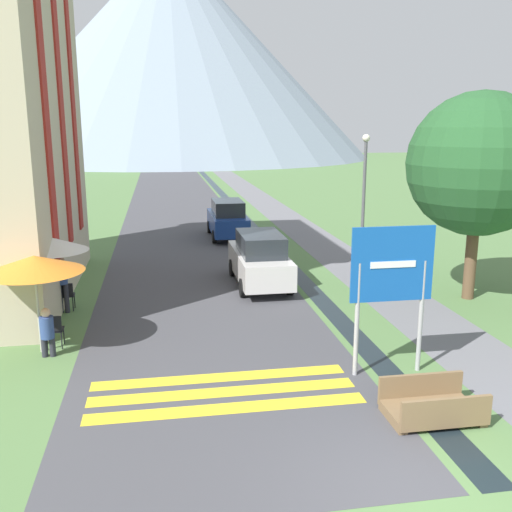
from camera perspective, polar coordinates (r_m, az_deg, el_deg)
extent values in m
plane|color=#517542|center=(27.52, -1.83, 1.83)|extent=(160.00, 160.00, 0.00)
cube|color=#424247|center=(37.15, -7.78, 4.65)|extent=(6.40, 60.00, 0.01)
cube|color=slate|center=(37.83, 1.53, 4.91)|extent=(2.20, 60.00, 0.01)
cube|color=black|center=(37.45, -2.09, 4.82)|extent=(0.60, 60.00, 0.00)
cube|color=yellow|center=(11.35, -2.82, -14.99)|extent=(5.44, 0.44, 0.01)
cube|color=yellow|center=(11.97, -3.23, -13.43)|extent=(5.44, 0.44, 0.01)
cube|color=yellow|center=(12.60, -3.59, -12.02)|extent=(5.44, 0.44, 0.01)
cone|color=gray|center=(99.61, -8.55, 19.53)|extent=(64.71, 64.71, 33.76)
cube|color=maroon|center=(16.43, -20.51, 16.29)|extent=(0.06, 0.70, 9.75)
cube|color=maroon|center=(19.00, -19.04, 15.85)|extent=(0.06, 0.70, 9.75)
cube|color=maroon|center=(21.58, -17.92, 15.50)|extent=(0.06, 0.70, 9.75)
cylinder|color=#9E9EA3|center=(12.42, 10.06, -6.33)|extent=(0.10, 0.10, 2.52)
cylinder|color=#9E9EA3|center=(12.97, 16.16, -5.82)|extent=(0.10, 0.10, 2.52)
cube|color=#1451AD|center=(12.33, 13.50, -0.80)|extent=(1.82, 0.05, 1.62)
cube|color=white|center=(12.30, 13.55, -0.83)|extent=(1.00, 0.02, 0.14)
cube|color=brown|center=(11.45, 17.18, -14.58)|extent=(1.70, 1.10, 0.12)
cube|color=brown|center=(10.92, 18.51, -14.41)|extent=(1.70, 0.08, 0.45)
cube|color=brown|center=(11.73, 16.15, -12.26)|extent=(1.70, 0.08, 0.45)
cube|color=brown|center=(11.19, 13.49, -15.60)|extent=(0.16, 0.99, 0.08)
cube|color=brown|center=(11.84, 20.59, -14.43)|extent=(0.16, 0.99, 0.08)
cube|color=silver|center=(19.29, 0.34, -0.82)|extent=(1.61, 4.26, 0.84)
cube|color=#23282D|center=(18.92, 0.45, 1.27)|extent=(1.36, 2.34, 0.68)
cylinder|color=black|center=(20.55, -2.39, -1.17)|extent=(0.18, 0.60, 0.60)
cylinder|color=black|center=(20.79, 1.78, -1.00)|extent=(0.18, 0.60, 0.60)
cylinder|color=black|center=(18.02, -1.33, -3.20)|extent=(0.18, 0.60, 0.60)
cylinder|color=black|center=(18.30, 3.41, -2.97)|extent=(0.18, 0.60, 0.60)
cube|color=navy|center=(27.57, -2.88, 3.37)|extent=(1.61, 4.24, 0.84)
cube|color=#23282D|center=(27.24, -2.84, 4.87)|extent=(1.37, 2.33, 0.68)
cylinder|color=black|center=(28.85, -4.69, 2.92)|extent=(0.18, 0.60, 0.60)
cylinder|color=black|center=(29.02, -1.68, 3.02)|extent=(0.18, 0.60, 0.60)
cylinder|color=black|center=(26.28, -4.18, 1.94)|extent=(0.18, 0.60, 0.60)
cylinder|color=black|center=(26.46, -0.88, 2.05)|extent=(0.18, 0.60, 0.60)
cube|color=black|center=(17.56, -19.70, -3.91)|extent=(0.40, 0.40, 0.04)
cube|color=black|center=(17.34, -19.84, -3.45)|extent=(0.40, 0.04, 0.40)
cylinder|color=black|center=(17.82, -20.09, -4.46)|extent=(0.03, 0.03, 0.45)
cylinder|color=black|center=(17.76, -19.01, -4.43)|extent=(0.03, 0.03, 0.45)
cylinder|color=black|center=(17.50, -20.28, -4.79)|extent=(0.03, 0.03, 0.45)
cylinder|color=black|center=(17.44, -19.18, -4.76)|extent=(0.03, 0.03, 0.45)
cube|color=black|center=(17.64, -18.36, -3.73)|extent=(0.40, 0.40, 0.04)
cube|color=black|center=(17.42, -18.49, -3.27)|extent=(0.40, 0.04, 0.40)
cylinder|color=black|center=(17.90, -18.76, -4.28)|extent=(0.03, 0.03, 0.45)
cylinder|color=black|center=(17.84, -17.68, -4.25)|extent=(0.03, 0.03, 0.45)
cylinder|color=black|center=(17.57, -18.93, -4.61)|extent=(0.03, 0.03, 0.45)
cylinder|color=black|center=(17.52, -17.83, -4.58)|extent=(0.03, 0.03, 0.45)
cube|color=black|center=(16.44, -20.18, -5.09)|extent=(0.40, 0.40, 0.04)
cube|color=black|center=(16.21, -20.35, -4.61)|extent=(0.40, 0.04, 0.40)
cylinder|color=black|center=(16.70, -20.59, -5.65)|extent=(0.03, 0.03, 0.45)
cylinder|color=black|center=(16.64, -19.44, -5.63)|extent=(0.03, 0.03, 0.45)
cylinder|color=black|center=(16.39, -20.81, -6.03)|extent=(0.03, 0.03, 0.45)
cylinder|color=black|center=(16.32, -19.63, -6.01)|extent=(0.03, 0.03, 0.45)
cube|color=black|center=(14.85, -19.47, -6.96)|extent=(0.40, 0.40, 0.04)
cube|color=black|center=(14.62, -19.65, -6.46)|extent=(0.40, 0.04, 0.40)
cylinder|color=black|center=(15.11, -19.94, -7.55)|extent=(0.03, 0.03, 0.45)
cylinder|color=black|center=(15.05, -18.66, -7.53)|extent=(0.03, 0.03, 0.45)
cylinder|color=black|center=(14.80, -20.17, -8.01)|extent=(0.03, 0.03, 0.45)
cylinder|color=black|center=(14.74, -18.86, -7.99)|extent=(0.03, 0.03, 0.45)
cylinder|color=#B7B2A8|center=(14.45, -20.98, -4.74)|extent=(0.06, 0.06, 2.28)
cone|color=orange|center=(14.19, -21.32, -0.73)|extent=(2.29, 2.29, 0.39)
cylinder|color=#B7B2A8|center=(16.59, -19.51, -2.38)|extent=(0.06, 0.06, 2.28)
cone|color=silver|center=(16.36, -19.78, 1.13)|extent=(1.96, 1.96, 0.38)
cylinder|color=#282833|center=(14.42, -20.39, -8.57)|extent=(0.14, 0.14, 0.46)
cylinder|color=#282833|center=(14.38, -19.68, -8.56)|extent=(0.14, 0.14, 0.46)
cylinder|color=navy|center=(14.23, -20.19, -6.72)|extent=(0.32, 0.32, 0.52)
sphere|color=tan|center=(14.12, -20.31, -5.34)|extent=(0.22, 0.22, 0.22)
cylinder|color=#282833|center=(15.83, -21.62, -6.74)|extent=(0.14, 0.14, 0.46)
cylinder|color=#282833|center=(15.79, -20.98, -6.74)|extent=(0.14, 0.14, 0.46)
cylinder|color=navy|center=(15.64, -21.46, -4.89)|extent=(0.32, 0.32, 0.61)
sphere|color=tan|center=(15.53, -21.58, -3.47)|extent=(0.22, 0.22, 0.22)
cylinder|color=#282833|center=(17.44, -19.00, -4.03)|extent=(0.14, 0.14, 0.87)
cylinder|color=#282833|center=(17.41, -18.41, -4.01)|extent=(0.14, 0.14, 0.87)
cylinder|color=navy|center=(17.23, -18.88, -1.69)|extent=(0.32, 0.32, 0.60)
sphere|color=#9E755B|center=(17.14, -18.98, -0.40)|extent=(0.22, 0.22, 0.22)
cylinder|color=#515156|center=(21.76, 10.68, 4.95)|extent=(0.12, 0.12, 4.73)
sphere|color=silver|center=(21.57, 10.96, 11.50)|extent=(0.28, 0.28, 0.28)
cylinder|color=brown|center=(18.89, 20.66, -0.55)|extent=(0.36, 0.36, 2.35)
sphere|color=#235128|center=(18.47, 21.41, 8.56)|extent=(4.30, 4.30, 4.30)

